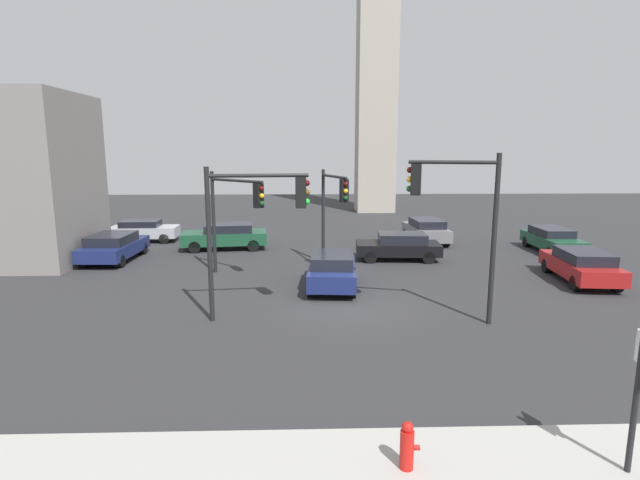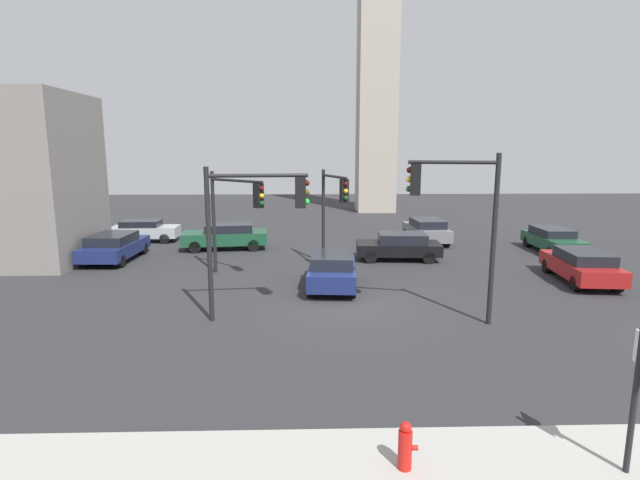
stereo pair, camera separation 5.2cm
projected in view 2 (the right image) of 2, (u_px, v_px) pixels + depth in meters
The scene contains 16 objects.
ground_plane at pixel (345, 304), 17.87m from camera, with size 89.92×89.92×0.00m, color #2D2D30.
direction_sign at pixel (638, 387), 8.06m from camera, with size 0.19×0.67×2.53m.
traffic_light_0 at pixel (236, 205), 20.95m from camera, with size 2.57×2.40×4.60m.
traffic_light_1 at pixel (256, 213), 15.73m from camera, with size 3.31×0.57×5.02m.
traffic_light_2 at pixel (334, 200), 22.59m from camera, with size 1.09×2.97×4.60m.
traffic_light_3 at pixel (455, 205), 15.48m from camera, with size 2.75×0.95×5.44m.
fire_hydrant at pixel (405, 446), 8.36m from camera, with size 0.34×0.24×0.87m.
car_0 at pixel (581, 265), 20.75m from camera, with size 2.31×4.60×1.39m.
car_1 at pixel (426, 230), 29.70m from camera, with size 2.09×4.49×1.43m.
car_2 at pixel (332, 270), 19.88m from camera, with size 2.15×4.21×1.44m.
car_3 at pixel (144, 230), 29.93m from camera, with size 4.04×1.81×1.31m.
car_4 at pixel (226, 236), 27.66m from camera, with size 4.85×2.47×1.45m.
car_5 at pixel (114, 246), 24.79m from camera, with size 2.21×4.55×1.39m.
car_6 at pixel (399, 246), 24.98m from camera, with size 4.33×2.19×1.37m.
car_7 at pixel (553, 239), 26.83m from camera, with size 1.90×4.47×1.32m.
skyline_tower at pixel (378, 25), 42.32m from camera, with size 3.35×3.35×32.15m, color #A89E8E.
Camera 2 is at (-1.38, -17.12, 5.53)m, focal length 27.60 mm.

